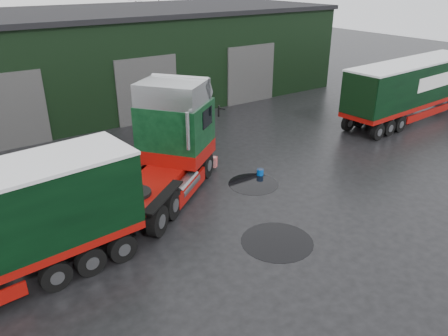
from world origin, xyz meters
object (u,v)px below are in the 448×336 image
Objects in this scene: warehouse at (109,57)px; wash_bucket at (260,172)px; hero_tractor at (155,147)px; tree_back_b at (149,27)px; lorry_right at (411,91)px.

warehouse is 16.46m from wash_bucket.
warehouse is at bearing 127.05° from hero_tractor.
hero_tractor is (-4.20, -15.50, -0.88)m from warehouse.
warehouse is 4.32× the size of tree_back_b.
tree_back_b is at bearing 116.65° from hero_tractor.
tree_back_b reaches higher than warehouse.
lorry_right is 25.68m from tree_back_b.
warehouse reaches higher than wash_bucket.
warehouse is 20.27m from lorry_right.
warehouse is at bearing 92.45° from wash_bucket.
tree_back_b is (7.31, 26.17, 3.60)m from wash_bucket.
warehouse reaches higher than hero_tractor.
hero_tractor is at bearing 172.18° from wash_bucket.
lorry_right is 1.89× the size of tree_back_b.
wash_bucket is at bearing -88.29° from lorry_right.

